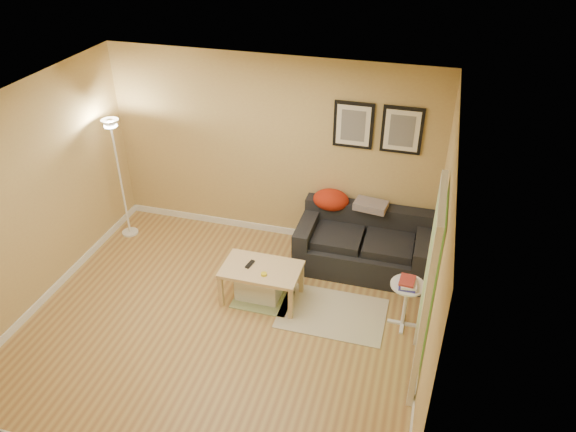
# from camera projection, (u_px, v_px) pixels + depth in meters

# --- Properties ---
(floor) EXTENTS (4.50, 4.50, 0.00)m
(floor) POSITION_uv_depth(u_px,v_px,m) (223.00, 322.00, 6.37)
(floor) COLOR #AE8D4A
(floor) RESTS_ON ground
(ceiling) EXTENTS (4.50, 4.50, 0.00)m
(ceiling) POSITION_uv_depth(u_px,v_px,m) (205.00, 111.00, 5.00)
(ceiling) COLOR white
(ceiling) RESTS_ON wall_back
(wall_back) EXTENTS (4.50, 0.00, 4.50)m
(wall_back) POSITION_uv_depth(u_px,v_px,m) (272.00, 151.00, 7.32)
(wall_back) COLOR tan
(wall_back) RESTS_ON ground
(wall_front) EXTENTS (4.50, 0.00, 4.50)m
(wall_front) POSITION_uv_depth(u_px,v_px,m) (113.00, 372.00, 4.05)
(wall_front) COLOR tan
(wall_front) RESTS_ON ground
(wall_left) EXTENTS (0.00, 4.00, 4.00)m
(wall_left) POSITION_uv_depth(u_px,v_px,m) (31.00, 200.00, 6.20)
(wall_left) COLOR tan
(wall_left) RESTS_ON ground
(wall_right) EXTENTS (0.00, 4.00, 4.00)m
(wall_right) POSITION_uv_depth(u_px,v_px,m) (436.00, 265.00, 5.17)
(wall_right) COLOR tan
(wall_right) RESTS_ON ground
(baseboard_back) EXTENTS (4.50, 0.02, 0.10)m
(baseboard_back) POSITION_uv_depth(u_px,v_px,m) (273.00, 229.00, 7.97)
(baseboard_back) COLOR white
(baseboard_back) RESTS_ON ground
(baseboard_left) EXTENTS (0.02, 4.00, 0.10)m
(baseboard_left) POSITION_uv_depth(u_px,v_px,m) (57.00, 286.00, 6.86)
(baseboard_left) COLOR white
(baseboard_left) RESTS_ON ground
(baseboard_right) EXTENTS (0.02, 4.00, 0.10)m
(baseboard_right) POSITION_uv_depth(u_px,v_px,m) (418.00, 358.00, 5.83)
(baseboard_right) COLOR white
(baseboard_right) RESTS_ON ground
(sofa) EXTENTS (1.70, 0.90, 0.75)m
(sofa) POSITION_uv_depth(u_px,v_px,m) (363.00, 242.00, 7.11)
(sofa) COLOR black
(sofa) RESTS_ON ground
(red_throw) EXTENTS (0.48, 0.36, 0.28)m
(red_throw) POSITION_uv_depth(u_px,v_px,m) (331.00, 200.00, 7.26)
(red_throw) COLOR #B93611
(red_throw) RESTS_ON sofa
(plaid_throw) EXTENTS (0.45, 0.32, 0.10)m
(plaid_throw) POSITION_uv_depth(u_px,v_px,m) (371.00, 205.00, 7.12)
(plaid_throw) COLOR tan
(plaid_throw) RESTS_ON sofa
(framed_print_left) EXTENTS (0.50, 0.04, 0.60)m
(framed_print_left) POSITION_uv_depth(u_px,v_px,m) (353.00, 125.00, 6.79)
(framed_print_left) COLOR black
(framed_print_left) RESTS_ON wall_back
(framed_print_right) EXTENTS (0.50, 0.04, 0.60)m
(framed_print_right) POSITION_uv_depth(u_px,v_px,m) (402.00, 130.00, 6.65)
(framed_print_right) COLOR black
(framed_print_right) RESTS_ON wall_back
(area_rug) EXTENTS (1.25, 0.85, 0.01)m
(area_rug) POSITION_uv_depth(u_px,v_px,m) (332.00, 313.00, 6.50)
(area_rug) COLOR beige
(area_rug) RESTS_ON ground
(green_runner) EXTENTS (0.70, 0.50, 0.01)m
(green_runner) POSITION_uv_depth(u_px,v_px,m) (263.00, 299.00, 6.71)
(green_runner) COLOR #668C4C
(green_runner) RESTS_ON ground
(coffee_table) EXTENTS (1.02, 0.73, 0.47)m
(coffee_table) POSITION_uv_depth(u_px,v_px,m) (262.00, 283.00, 6.62)
(coffee_table) COLOR #D6B683
(coffee_table) RESTS_ON ground
(remote_control) EXTENTS (0.08, 0.17, 0.02)m
(remote_control) POSITION_uv_depth(u_px,v_px,m) (250.00, 264.00, 6.54)
(remote_control) COLOR black
(remote_control) RESTS_ON coffee_table
(tape_roll) EXTENTS (0.07, 0.07, 0.03)m
(tape_roll) POSITION_uv_depth(u_px,v_px,m) (264.00, 274.00, 6.36)
(tape_roll) COLOR yellow
(tape_roll) RESTS_ON coffee_table
(storage_bin) EXTENTS (0.54, 0.40, 0.33)m
(storage_bin) POSITION_uv_depth(u_px,v_px,m) (259.00, 284.00, 6.70)
(storage_bin) COLOR white
(storage_bin) RESTS_ON ground
(side_table) EXTENTS (0.39, 0.39, 0.59)m
(side_table) POSITION_uv_depth(u_px,v_px,m) (405.00, 305.00, 6.19)
(side_table) COLOR white
(side_table) RESTS_ON ground
(book_stack) EXTENTS (0.21, 0.27, 0.08)m
(book_stack) POSITION_uv_depth(u_px,v_px,m) (408.00, 282.00, 6.00)
(book_stack) COLOR #383399
(book_stack) RESTS_ON side_table
(floor_lamp) EXTENTS (0.23, 0.23, 1.77)m
(floor_lamp) POSITION_uv_depth(u_px,v_px,m) (121.00, 183.00, 7.53)
(floor_lamp) COLOR white
(floor_lamp) RESTS_ON ground
(doorway) EXTENTS (0.12, 1.01, 2.13)m
(doorway) POSITION_uv_depth(u_px,v_px,m) (426.00, 296.00, 5.20)
(doorway) COLOR white
(doorway) RESTS_ON ground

